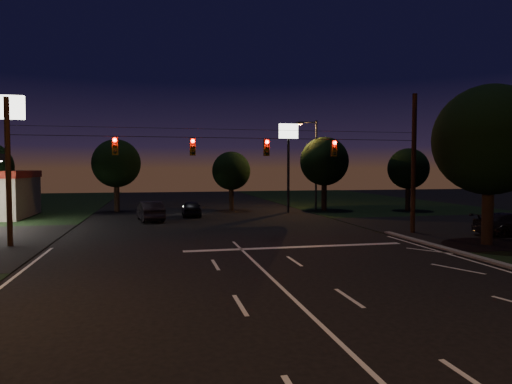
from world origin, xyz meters
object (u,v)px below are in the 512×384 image
object	(u,v)px
tree_right_near	(488,142)
car_oncoming_b	(150,211)
utility_pole_right	(412,233)
car_oncoming_a	(191,208)

from	to	relation	value
tree_right_near	car_oncoming_b	world-z (taller)	tree_right_near
utility_pole_right	car_oncoming_b	xyz separation A→B (m)	(-16.76, 10.71, 0.79)
utility_pole_right	tree_right_near	bearing A→B (deg)	-72.47
utility_pole_right	tree_right_near	size ratio (longest dim) A/B	1.03
tree_right_near	car_oncoming_a	xyz separation A→B (m)	(-14.80, 18.39, -4.99)
tree_right_near	car_oncoming_a	size ratio (longest dim) A/B	2.17
car_oncoming_b	car_oncoming_a	bearing A→B (deg)	-149.67
utility_pole_right	car_oncoming_a	world-z (taller)	utility_pole_right
car_oncoming_a	car_oncoming_b	world-z (taller)	car_oncoming_b
car_oncoming_a	car_oncoming_b	xyz separation A→B (m)	(-3.49, -2.84, 0.10)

